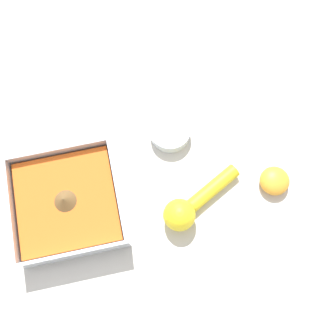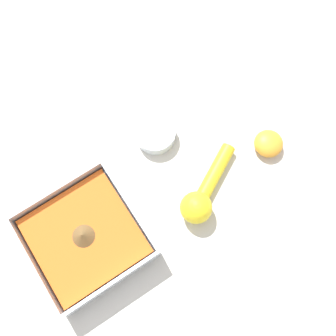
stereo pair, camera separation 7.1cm
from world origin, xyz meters
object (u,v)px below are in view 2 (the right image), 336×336
at_px(square_dish, 86,237).
at_px(lemon_squeezer, 202,197).
at_px(lemon_half, 269,144).
at_px(spice_bowl, 155,134).

xyz_separation_m(square_dish, lemon_squeezer, (-0.05, -0.21, 0.00)).
height_order(square_dish, lemon_half, square_dish).
relative_size(square_dish, spice_bowl, 2.46).
bearing_deg(spice_bowl, square_dish, 115.52).
bearing_deg(lemon_squeezer, square_dish, -41.95).
relative_size(spice_bowl, lemon_squeezer, 0.50).
bearing_deg(lemon_half, square_dish, 84.58).
bearing_deg(square_dish, spice_bowl, -64.48).
bearing_deg(lemon_squeezer, lemon_half, 157.96).
distance_m(square_dish, lemon_squeezer, 0.21).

